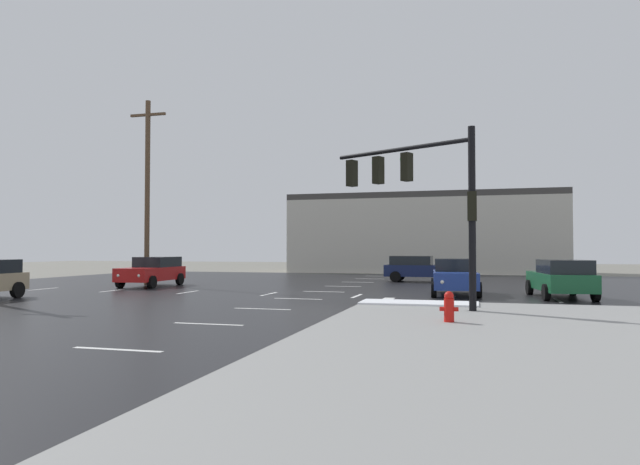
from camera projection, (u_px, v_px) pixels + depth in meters
ground_plane at (312, 296)px, 24.86m from camera, size 120.00×120.00×0.00m
road_asphalt at (312, 295)px, 24.86m from camera, size 44.00×44.00×0.02m
snow_strip_curbside at (419, 303)px, 19.69m from camera, size 4.00×1.60×0.06m
lane_markings at (331, 298)px, 23.21m from camera, size 36.15×36.15×0.01m
traffic_signal_mast at (422, 187)px, 18.72m from camera, size 4.88×2.68×5.67m
fire_hydrant at (449, 307)px, 14.78m from camera, size 0.48×0.26×0.79m
strip_building_background at (425, 234)px, 49.64m from camera, size 22.69×8.00×6.71m
sedan_red at (153, 271)px, 30.79m from camera, size 2.18×4.60×1.58m
sedan_green at (561, 278)px, 23.24m from camera, size 2.43×4.68×1.58m
sedan_blue at (454, 276)px, 25.14m from camera, size 2.29×4.64×1.58m
sedan_navy at (420, 268)px, 35.00m from camera, size 4.57×2.11×1.58m
utility_pole_far at (147, 189)px, 32.27m from camera, size 2.20×0.28×10.46m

